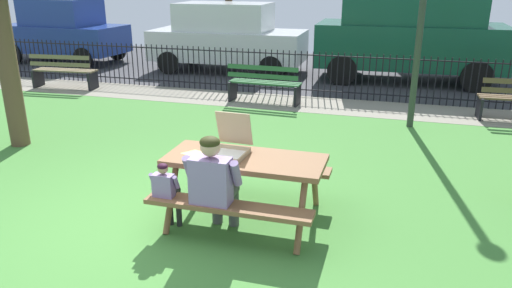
% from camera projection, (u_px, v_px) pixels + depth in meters
% --- Properties ---
extents(ground, '(28.00, 10.59, 0.02)m').
position_uv_depth(ground, '(185.00, 180.00, 6.85)').
color(ground, '#47863A').
extents(cobblestone_walkway, '(28.00, 1.40, 0.01)m').
position_uv_depth(cobblestone_walkway, '(269.00, 102.00, 11.01)').
color(cobblestone_walkway, gray).
extents(street_asphalt, '(28.00, 6.48, 0.01)m').
position_uv_depth(street_asphalt, '(303.00, 70.00, 14.58)').
color(street_asphalt, '#38383D').
extents(picnic_table_foreground, '(1.80, 1.48, 0.79)m').
position_uv_depth(picnic_table_foreground, '(245.00, 172.00, 5.56)').
color(picnic_table_foreground, brown).
rests_on(picnic_table_foreground, ground).
extents(pizza_box_open, '(0.44, 0.51, 0.47)m').
position_uv_depth(pizza_box_open, '(230.00, 144.00, 5.59)').
color(pizza_box_open, tan).
rests_on(pizza_box_open, picnic_table_foreground).
extents(pizza_slice_on_table, '(0.29, 0.24, 0.02)m').
position_uv_depth(pizza_slice_on_table, '(196.00, 152.00, 5.63)').
color(pizza_slice_on_table, '#F9DE73').
rests_on(pizza_slice_on_table, picnic_table_foreground).
extents(adult_at_table, '(0.61, 0.59, 1.19)m').
position_uv_depth(adult_at_table, '(214.00, 182.00, 5.14)').
color(adult_at_table, '#4B4B4B').
rests_on(adult_at_table, ground).
extents(child_at_table, '(0.33, 0.31, 0.84)m').
position_uv_depth(child_at_table, '(167.00, 190.00, 5.30)').
color(child_at_table, '#292929').
rests_on(child_at_table, ground).
extents(iron_fence_streetside, '(23.77, 0.03, 1.05)m').
position_uv_depth(iron_fence_streetside, '(277.00, 72.00, 11.46)').
color(iron_fence_streetside, black).
rests_on(iron_fence_streetside, ground).
extents(park_bench_left, '(1.63, 0.59, 0.85)m').
position_uv_depth(park_bench_left, '(64.00, 72.00, 12.14)').
color(park_bench_left, '#716246').
rests_on(park_bench_left, ground).
extents(park_bench_center, '(1.62, 0.53, 0.85)m').
position_uv_depth(park_bench_center, '(264.00, 84.00, 10.76)').
color(park_bench_center, '#2C5E34').
rests_on(park_bench_center, ground).
extents(parked_car_far_left, '(3.99, 2.02, 1.98)m').
position_uv_depth(parked_car_far_left, '(64.00, 30.00, 15.54)').
color(parked_car_far_left, navy).
rests_on(parked_car_far_left, ground).
extents(parked_car_left, '(4.42, 1.95, 1.94)m').
position_uv_depth(parked_car_left, '(227.00, 36.00, 14.08)').
color(parked_car_left, silver).
rests_on(parked_car_left, ground).
extents(parked_car_center, '(4.73, 2.14, 2.46)m').
position_uv_depth(parked_car_center, '(410.00, 31.00, 12.65)').
color(parked_car_center, '#124A35').
rests_on(parked_car_center, ground).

